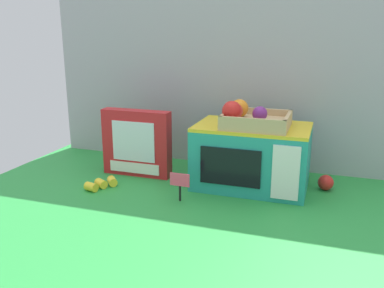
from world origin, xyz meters
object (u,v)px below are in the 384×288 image
(price_sign, at_px, (180,183))
(loose_toy_banana, at_px, (102,184))
(cookie_set_box, at_px, (137,143))
(toy_microwave, at_px, (252,156))
(food_groups_crate, at_px, (249,118))
(loose_toy_apple, at_px, (326,182))

(price_sign, xyz_separation_m, loose_toy_banana, (-0.32, 0.02, -0.05))
(cookie_set_box, distance_m, price_sign, 0.33)
(cookie_set_box, bearing_deg, toy_microwave, 2.43)
(food_groups_crate, xyz_separation_m, price_sign, (-0.19, -0.19, -0.20))
(cookie_set_box, bearing_deg, loose_toy_banana, -108.60)
(cookie_set_box, height_order, loose_toy_apple, cookie_set_box)
(loose_toy_apple, bearing_deg, food_groups_crate, -164.20)
(toy_microwave, height_order, price_sign, toy_microwave)
(food_groups_crate, bearing_deg, cookie_set_box, 178.75)
(loose_toy_banana, bearing_deg, food_groups_crate, 18.32)
(loose_toy_banana, distance_m, loose_toy_apple, 0.83)
(cookie_set_box, relative_size, price_sign, 2.81)
(loose_toy_apple, bearing_deg, price_sign, -150.35)
(cookie_set_box, bearing_deg, price_sign, -37.79)
(food_groups_crate, height_order, loose_toy_apple, food_groups_crate)
(price_sign, distance_m, loose_toy_apple, 0.54)
(food_groups_crate, height_order, price_sign, food_groups_crate)
(loose_toy_banana, bearing_deg, price_sign, -3.63)
(toy_microwave, relative_size, food_groups_crate, 1.78)
(price_sign, height_order, loose_toy_banana, price_sign)
(food_groups_crate, xyz_separation_m, loose_toy_apple, (0.28, 0.08, -0.24))
(food_groups_crate, distance_m, cookie_set_box, 0.47)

